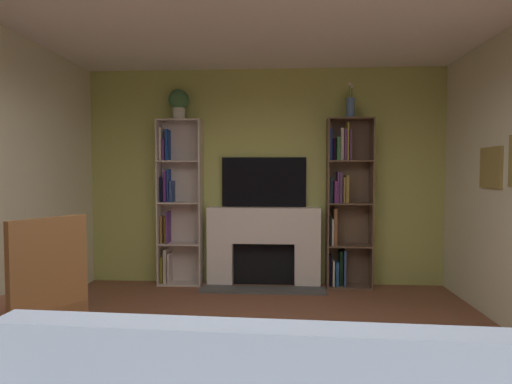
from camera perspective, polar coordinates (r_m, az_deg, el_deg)
wall_back_accent at (r=5.54m, az=1.13°, el=2.05°), size 4.81×0.06×2.84m
fireplace at (r=5.47m, az=1.05°, el=-7.17°), size 1.57×0.53×1.03m
tv at (r=5.48m, az=1.10°, el=1.38°), size 1.11×0.06×0.65m
bookshelf_left at (r=5.61m, az=-10.89°, el=-1.63°), size 0.57×0.26×2.17m
bookshelf_right at (r=5.48m, az=11.97°, el=-1.35°), size 0.57×0.28×2.17m
potted_plant at (r=5.59m, az=-10.54°, el=12.03°), size 0.27×0.27×0.39m
vase_with_flowers at (r=5.49m, az=12.84°, el=11.42°), size 0.11×0.11×0.46m
armchair at (r=3.48m, az=-28.10°, el=-12.70°), size 0.83×0.80×1.17m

